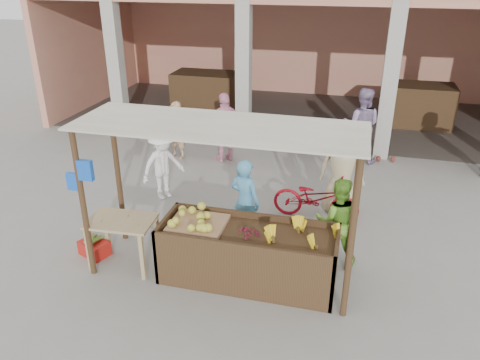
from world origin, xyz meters
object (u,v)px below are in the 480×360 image
(side_table, at_px, (122,228))
(fruit_stall, at_px, (248,257))
(red_crate, at_px, (95,248))
(vendor_blue, at_px, (245,199))
(vendor_green, at_px, (337,219))
(motorcycle, at_px, (316,198))

(side_table, bearing_deg, fruit_stall, -0.51)
(red_crate, relative_size, vendor_blue, 0.29)
(side_table, distance_m, red_crate, 0.84)
(vendor_green, distance_m, motorcycle, 1.40)
(red_crate, height_order, motorcycle, motorcycle)
(red_crate, bearing_deg, fruit_stall, 21.89)
(fruit_stall, bearing_deg, side_table, -176.71)
(fruit_stall, xyz_separation_m, vendor_green, (1.22, 0.83, 0.36))
(fruit_stall, xyz_separation_m, motorcycle, (0.78, 2.12, 0.04))
(fruit_stall, height_order, vendor_green, vendor_green)
(side_table, xyz_separation_m, vendor_green, (3.20, 0.95, 0.09))
(fruit_stall, distance_m, red_crate, 2.61)
(vendor_blue, bearing_deg, fruit_stall, 127.18)
(motorcycle, bearing_deg, vendor_blue, 137.84)
(side_table, height_order, vendor_green, vendor_green)
(vendor_green, relative_size, motorcycle, 0.91)
(vendor_blue, height_order, motorcycle, vendor_blue)
(vendor_blue, bearing_deg, vendor_green, -167.12)
(red_crate, relative_size, motorcycle, 0.28)
(side_table, bearing_deg, motorcycle, 35.33)
(fruit_stall, height_order, vendor_blue, vendor_blue)
(vendor_green, bearing_deg, vendor_blue, -14.12)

